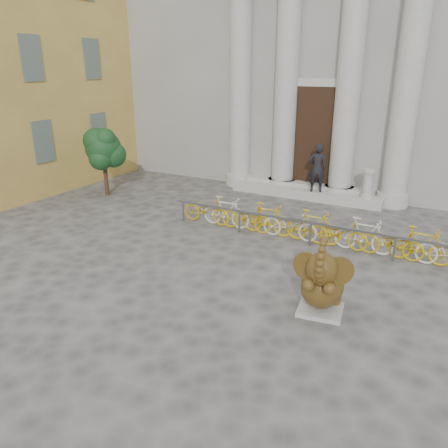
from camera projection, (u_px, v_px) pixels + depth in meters
The scene contains 8 objects.
ground at pixel (171, 301), 9.75m from camera, with size 80.00×80.00×0.00m, color #474442.
classical_building at pixel (353, 41), 20.04m from camera, with size 22.00×10.70×12.00m.
entrance_steps at pixel (306, 192), 17.45m from camera, with size 6.00×1.20×0.36m, color #A8A59E.
elephant_statue at pixel (322, 284), 9.08m from camera, with size 1.23×1.42×1.84m.
bike_rack at pixel (313, 227), 12.79m from camera, with size 9.21×0.53×1.00m.
tree at pixel (103, 149), 17.00m from camera, with size 1.56×1.43×2.71m.
pedestrian at pixel (317, 168), 16.57m from camera, with size 0.68×0.44×1.85m, color black.
balustrade_post at pixel (367, 185), 15.91m from camera, with size 0.44×0.44×1.07m.
Camera 1 is at (5.10, -6.98, 4.96)m, focal length 35.00 mm.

